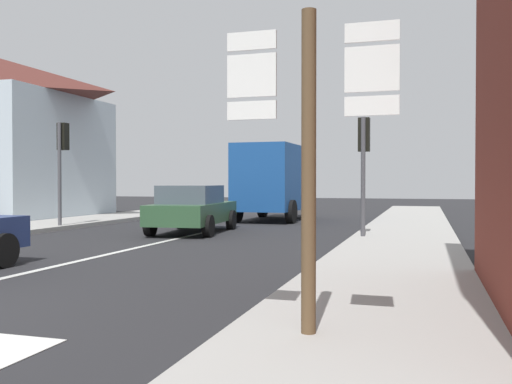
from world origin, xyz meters
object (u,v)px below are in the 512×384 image
sedan_far (193,208)px  traffic_light_near_left (62,150)px  delivery_truck (274,180)px  route_sign_post (309,147)px  traffic_light_near_right (364,150)px

sedan_far → traffic_light_near_left: size_ratio=1.23×
delivery_truck → traffic_light_near_left: bearing=-132.4°
sedan_far → traffic_light_near_left: traffic_light_near_left is taller
traffic_light_near_left → route_sign_post: bearing=-45.7°
delivery_truck → route_sign_post: size_ratio=1.58×
traffic_light_near_left → sedan_far: bearing=0.3°
traffic_light_near_right → sedan_far: bearing=170.7°
route_sign_post → traffic_light_near_left: traffic_light_near_left is taller
traffic_light_near_right → traffic_light_near_left: size_ratio=0.93×
sedan_far → traffic_light_near_left: bearing=-179.7°
delivery_truck → traffic_light_near_right: 8.31m
sedan_far → traffic_light_near_right: 5.65m
delivery_truck → traffic_light_near_left: (-5.65, -6.19, 0.97)m
delivery_truck → traffic_light_near_left: traffic_light_near_left is taller
traffic_light_near_right → traffic_light_near_left: traffic_light_near_left is taller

